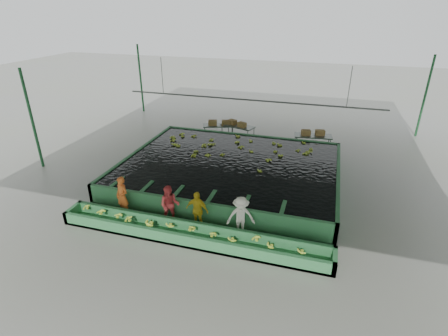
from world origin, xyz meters
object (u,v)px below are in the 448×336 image
(flotation_tank, at_px, (230,170))
(worker_a, at_px, (122,196))
(box_stack_right, at_px, (313,135))
(sorting_trough, at_px, (190,234))
(box_stack_left, at_px, (219,125))
(worker_c, at_px, (197,210))
(packing_table_right, at_px, (312,143))
(box_stack_mid, at_px, (237,125))
(worker_b, at_px, (170,205))
(worker_d, at_px, (241,217))
(packing_table_mid, at_px, (238,133))
(packing_table_left, at_px, (219,132))

(flotation_tank, xyz_separation_m, worker_a, (-3.17, -4.30, 0.37))
(flotation_tank, height_order, box_stack_right, box_stack_right)
(sorting_trough, bearing_deg, box_stack_left, 102.00)
(flotation_tank, bearing_deg, sorting_trough, -90.00)
(worker_c, distance_m, box_stack_left, 9.69)
(packing_table_right, bearing_deg, worker_a, -126.57)
(box_stack_mid, bearing_deg, box_stack_right, -4.70)
(worker_b, height_order, box_stack_mid, worker_b)
(worker_d, relative_size, packing_table_right, 0.77)
(packing_table_mid, distance_m, box_stack_mid, 0.48)
(flotation_tank, bearing_deg, worker_c, -90.49)
(worker_a, height_order, packing_table_mid, worker_a)
(packing_table_right, bearing_deg, flotation_tank, -126.73)
(box_stack_mid, bearing_deg, packing_table_right, -5.40)
(flotation_tank, bearing_deg, worker_b, -104.80)
(worker_d, distance_m, box_stack_mid, 9.83)
(packing_table_right, distance_m, box_stack_right, 0.48)
(worker_c, height_order, box_stack_mid, worker_c)
(packing_table_right, xyz_separation_m, box_stack_left, (-5.71, 0.42, 0.40))
(worker_c, xyz_separation_m, box_stack_right, (3.53, 9.09, 0.18))
(worker_b, distance_m, packing_table_right, 10.17)
(sorting_trough, xyz_separation_m, packing_table_mid, (-1.00, 10.30, 0.22))
(worker_d, distance_m, box_stack_left, 10.19)
(packing_table_mid, bearing_deg, worker_c, -84.21)
(worker_a, xyz_separation_m, worker_b, (2.03, 0.00, -0.03))
(flotation_tank, height_order, sorting_trough, flotation_tank)
(worker_a, height_order, worker_c, worker_a)
(worker_d, bearing_deg, worker_b, 159.87)
(packing_table_left, bearing_deg, worker_b, -83.44)
(packing_table_left, relative_size, box_stack_left, 1.43)
(sorting_trough, height_order, packing_table_right, packing_table_right)
(worker_c, bearing_deg, flotation_tank, 94.86)
(packing_table_left, bearing_deg, worker_c, -76.96)
(worker_d, relative_size, packing_table_left, 0.83)
(worker_a, bearing_deg, flotation_tank, 72.74)
(flotation_tank, relative_size, box_stack_left, 7.47)
(sorting_trough, bearing_deg, box_stack_right, 70.55)
(packing_table_mid, height_order, box_stack_left, box_stack_left)
(packing_table_left, height_order, box_stack_right, box_stack_right)
(worker_b, bearing_deg, packing_table_mid, 74.91)
(box_stack_right, bearing_deg, worker_d, -101.58)
(flotation_tank, distance_m, worker_c, 4.31)
(worker_c, xyz_separation_m, packing_table_left, (-2.18, 9.44, -0.33))
(worker_a, relative_size, box_stack_left, 1.23)
(worker_c, xyz_separation_m, box_stack_mid, (-1.00, 9.46, 0.18))
(sorting_trough, distance_m, box_stack_right, 10.51)
(packing_table_right, height_order, box_stack_left, box_stack_left)
(box_stack_mid, bearing_deg, packing_table_left, -178.88)
(worker_d, height_order, box_stack_right, worker_d)
(packing_table_right, bearing_deg, packing_table_mid, 174.09)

